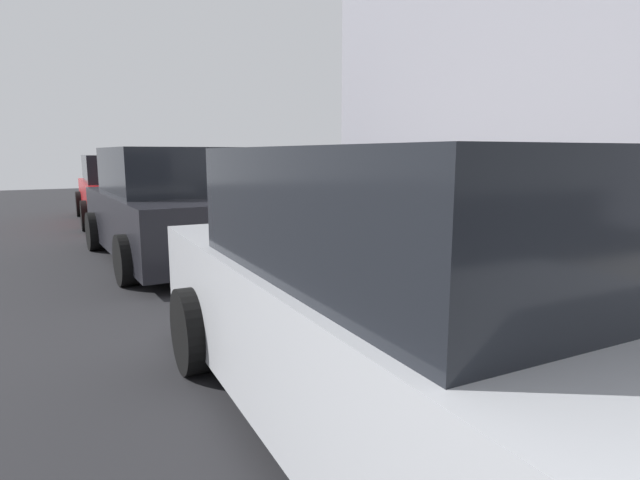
% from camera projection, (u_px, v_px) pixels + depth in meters
% --- Properties ---
extents(ground_plane, '(40.00, 40.00, 0.00)m').
position_uv_depth(ground_plane, '(328.00, 268.00, 7.34)').
color(ground_plane, black).
extents(sidewalk_curb, '(18.00, 5.00, 0.14)m').
position_uv_depth(sidewalk_curb, '(460.00, 248.00, 8.50)').
color(sidewalk_curb, '#ADA89E').
rests_on(sidewalk_curb, ground_plane).
extents(suitcase_black_0, '(0.41, 0.23, 0.83)m').
position_uv_depth(suitcase_black_0, '(627.00, 305.00, 4.16)').
color(suitcase_black_0, black).
rests_on(suitcase_black_0, sidewalk_curb).
extents(suitcase_teal_1, '(0.37, 0.23, 0.79)m').
position_uv_depth(suitcase_teal_1, '(570.00, 291.00, 4.52)').
color(suitcase_teal_1, '#0F606B').
rests_on(suitcase_teal_1, sidewalk_curb).
extents(suitcase_red_2, '(0.42, 0.27, 0.80)m').
position_uv_depth(suitcase_red_2, '(528.00, 270.00, 4.92)').
color(suitcase_red_2, red).
rests_on(suitcase_red_2, sidewalk_curb).
extents(suitcase_olive_3, '(0.43, 0.21, 1.06)m').
position_uv_depth(suitcase_olive_3, '(489.00, 259.00, 5.35)').
color(suitcase_olive_3, '#59601E').
rests_on(suitcase_olive_3, sidewalk_curb).
extents(suitcase_maroon_4, '(0.48, 0.29, 0.78)m').
position_uv_depth(suitcase_maroon_4, '(453.00, 260.00, 5.82)').
color(suitcase_maroon_4, maroon).
rests_on(suitcase_maroon_4, sidewalk_curb).
extents(suitcase_navy_5, '(0.41, 0.27, 0.85)m').
position_uv_depth(suitcase_navy_5, '(420.00, 253.00, 6.23)').
color(suitcase_navy_5, navy).
rests_on(suitcase_navy_5, sidewalk_curb).
extents(suitcase_silver_6, '(0.48, 0.20, 0.75)m').
position_uv_depth(suitcase_silver_6, '(399.00, 247.00, 6.71)').
color(suitcase_silver_6, '#9EA0A8').
rests_on(suitcase_silver_6, sidewalk_curb).
extents(suitcase_black_7, '(0.38, 0.23, 0.85)m').
position_uv_depth(suitcase_black_7, '(381.00, 239.00, 7.16)').
color(suitcase_black_7, black).
rests_on(suitcase_black_7, sidewalk_curb).
extents(suitcase_teal_8, '(0.41, 0.25, 0.90)m').
position_uv_depth(suitcase_teal_8, '(355.00, 234.00, 7.51)').
color(suitcase_teal_8, '#0F606B').
rests_on(suitcase_teal_8, sidewalk_curb).
extents(suitcase_red_9, '(0.39, 0.20, 0.90)m').
position_uv_depth(suitcase_red_9, '(338.00, 231.00, 7.90)').
color(suitcase_red_9, red).
rests_on(suitcase_red_9, sidewalk_curb).
extents(suitcase_olive_10, '(0.41, 0.26, 0.85)m').
position_uv_depth(suitcase_olive_10, '(323.00, 227.00, 8.31)').
color(suitcase_olive_10, '#59601E').
rests_on(suitcase_olive_10, sidewalk_curb).
extents(suitcase_maroon_11, '(0.38, 0.22, 0.73)m').
position_uv_depth(suitcase_maroon_11, '(313.00, 226.00, 8.75)').
color(suitcase_maroon_11, maroon).
rests_on(suitcase_maroon_11, sidewalk_curb).
extents(fire_hydrant, '(0.39, 0.21, 0.71)m').
position_uv_depth(fire_hydrant, '(295.00, 214.00, 9.35)').
color(fire_hydrant, '#D89E0C').
rests_on(fire_hydrant, sidewalk_curb).
extents(bollard_post, '(0.13, 0.13, 0.93)m').
position_uv_depth(bollard_post, '(271.00, 206.00, 9.94)').
color(bollard_post, brown).
rests_on(bollard_post, sidewalk_curb).
extents(parked_car_silver_0, '(4.73, 2.09, 1.65)m').
position_uv_depth(parked_car_silver_0, '(412.00, 308.00, 2.86)').
color(parked_car_silver_0, '#B2B5BA').
rests_on(parked_car_silver_0, ground_plane).
extents(parked_car_charcoal_1, '(4.47, 2.28, 1.69)m').
position_uv_depth(parked_car_charcoal_1, '(173.00, 208.00, 7.88)').
color(parked_car_charcoal_1, black).
rests_on(parked_car_charcoal_1, ground_plane).
extents(parked_car_red_2, '(4.59, 2.14, 1.56)m').
position_uv_depth(parked_car_red_2, '(124.00, 190.00, 12.35)').
color(parked_car_red_2, '#AD1619').
rests_on(parked_car_red_2, ground_plane).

